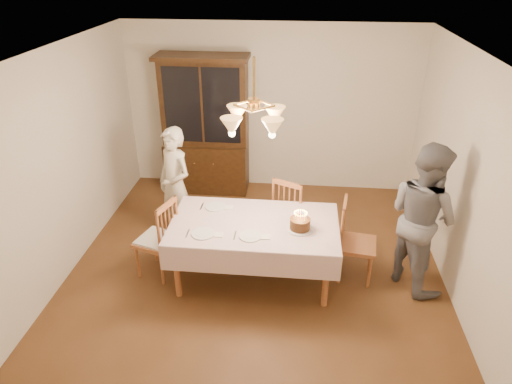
# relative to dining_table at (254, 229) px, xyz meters

# --- Properties ---
(ground) EXTENTS (5.00, 5.00, 0.00)m
(ground) POSITION_rel_dining_table_xyz_m (0.00, 0.00, -0.68)
(ground) COLOR #502F17
(ground) RESTS_ON ground
(room_shell) EXTENTS (5.00, 5.00, 5.00)m
(room_shell) POSITION_rel_dining_table_xyz_m (0.00, 0.00, 0.90)
(room_shell) COLOR white
(room_shell) RESTS_ON ground
(dining_table) EXTENTS (1.90, 1.10, 0.76)m
(dining_table) POSITION_rel_dining_table_xyz_m (0.00, 0.00, 0.00)
(dining_table) COLOR brown
(dining_table) RESTS_ON ground
(china_hutch) EXTENTS (1.38, 0.54, 2.16)m
(china_hutch) POSITION_rel_dining_table_xyz_m (-0.99, 2.25, 0.36)
(china_hutch) COLOR black
(china_hutch) RESTS_ON ground
(chair_far_side) EXTENTS (0.58, 0.57, 1.00)m
(chair_far_side) POSITION_rel_dining_table_xyz_m (0.42, 0.76, -0.24)
(chair_far_side) COLOR brown
(chair_far_side) RESTS_ON ground
(chair_left_end) EXTENTS (0.53, 0.55, 1.00)m
(chair_left_end) POSITION_rel_dining_table_xyz_m (-1.15, -0.02, -0.23)
(chair_left_end) COLOR brown
(chair_left_end) RESTS_ON ground
(chair_right_end) EXTENTS (0.48, 0.50, 1.00)m
(chair_right_end) POSITION_rel_dining_table_xyz_m (1.18, 0.14, -0.24)
(chair_right_end) COLOR brown
(chair_right_end) RESTS_ON ground
(elderly_woman) EXTENTS (0.67, 0.64, 1.55)m
(elderly_woman) POSITION_rel_dining_table_xyz_m (-1.12, 0.81, 0.09)
(elderly_woman) COLOR #EFE5C9
(elderly_woman) RESTS_ON ground
(adult_in_grey) EXTENTS (1.00, 1.07, 1.75)m
(adult_in_grey) POSITION_rel_dining_table_xyz_m (1.86, 0.13, 0.19)
(adult_in_grey) COLOR slate
(adult_in_grey) RESTS_ON ground
(birthday_cake) EXTENTS (0.30, 0.30, 0.22)m
(birthday_cake) POSITION_rel_dining_table_xyz_m (0.51, -0.08, 0.14)
(birthday_cake) COLOR white
(birthday_cake) RESTS_ON dining_table
(place_setting_near_left) EXTENTS (0.40, 0.25, 0.02)m
(place_setting_near_left) POSITION_rel_dining_table_xyz_m (-0.52, -0.29, 0.08)
(place_setting_near_left) COLOR white
(place_setting_near_left) RESTS_ON dining_table
(place_setting_near_right) EXTENTS (0.39, 0.25, 0.02)m
(place_setting_near_right) POSITION_rel_dining_table_xyz_m (-0.00, -0.28, 0.08)
(place_setting_near_right) COLOR white
(place_setting_near_right) RESTS_ON dining_table
(place_setting_far_left) EXTENTS (0.40, 0.25, 0.02)m
(place_setting_far_left) POSITION_rel_dining_table_xyz_m (-0.48, 0.31, 0.08)
(place_setting_far_left) COLOR white
(place_setting_far_left) RESTS_ON dining_table
(chandelier) EXTENTS (0.62, 0.62, 0.73)m
(chandelier) POSITION_rel_dining_table_xyz_m (-0.00, -0.00, 1.29)
(chandelier) COLOR #BF8C3F
(chandelier) RESTS_ON ground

